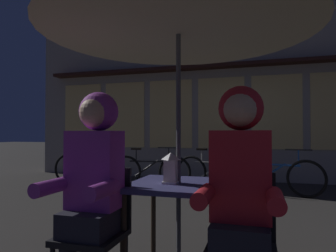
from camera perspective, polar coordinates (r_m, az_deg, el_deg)
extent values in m
cube|color=navy|center=(2.34, 1.99, -11.02)|extent=(0.72, 0.72, 0.04)
cylinder|color=#2D2319|center=(2.25, -8.39, -21.15)|extent=(0.04, 0.04, 0.70)
cylinder|color=#2D2319|center=(2.80, -2.77, -17.17)|extent=(0.04, 0.04, 0.70)
cylinder|color=#2D2319|center=(2.67, 10.57, -17.95)|extent=(0.04, 0.04, 0.70)
cylinder|color=#4C4C51|center=(2.30, 1.98, -1.09)|extent=(0.04, 0.04, 2.25)
cone|color=tan|center=(2.49, 1.96, 20.95)|extent=(2.10, 2.10, 0.38)
cube|color=white|center=(2.30, 0.54, -10.53)|extent=(0.11, 0.11, 0.02)
cube|color=white|center=(2.29, 0.54, -8.35)|extent=(0.09, 0.09, 0.16)
pyramid|color=white|center=(2.28, 0.54, -5.66)|extent=(0.11, 0.11, 0.06)
cube|color=black|center=(2.19, -14.19, -19.52)|extent=(0.40, 0.40, 0.04)
cube|color=black|center=(2.29, -11.72, -12.78)|extent=(0.40, 0.03, 0.42)
cube|color=black|center=(2.03, 13.73, -14.25)|extent=(0.40, 0.03, 0.42)
cube|color=black|center=(2.16, -14.17, -17.00)|extent=(0.32, 0.36, 0.16)
cube|color=purple|center=(2.13, -13.56, -7.91)|extent=(0.34, 0.22, 0.52)
cylinder|color=purple|center=(1.87, -12.16, -11.65)|extent=(0.09, 0.30, 0.09)
cylinder|color=purple|center=(2.06, -21.13, -10.60)|extent=(0.09, 0.30, 0.09)
sphere|color=tan|center=(2.12, -13.51, 2.49)|extent=(0.21, 0.21, 0.21)
sphere|color=purple|center=(2.16, -12.84, 2.67)|extent=(0.27, 0.27, 0.27)
cube|color=black|center=(1.89, 13.46, -19.37)|extent=(0.32, 0.36, 0.16)
cube|color=red|center=(1.85, 13.47, -8.91)|extent=(0.34, 0.22, 0.52)
cylinder|color=red|center=(1.65, 19.49, -12.99)|extent=(0.09, 0.30, 0.09)
cylinder|color=red|center=(1.67, 6.72, -12.90)|extent=(0.09, 0.30, 0.09)
sphere|color=tan|center=(1.84, 13.40, 3.07)|extent=(0.21, 0.21, 0.21)
sphere|color=red|center=(1.89, 13.48, 3.26)|extent=(0.27, 0.27, 0.27)
cube|color=#9E9389|center=(7.93, 10.11, 13.15)|extent=(10.00, 0.60, 6.20)
cube|color=#F4D17A|center=(8.67, -15.71, 1.89)|extent=(1.10, 0.02, 1.70)
cube|color=#F4D17A|center=(8.07, -8.14, 2.10)|extent=(1.10, 0.02, 1.70)
cube|color=#F4D17A|center=(7.63, 0.47, 2.28)|extent=(1.10, 0.02, 1.70)
cube|color=#F4D17A|center=(7.39, 9.89, 2.42)|extent=(1.10, 0.02, 1.70)
cube|color=#F4D17A|center=(7.35, 19.68, 2.50)|extent=(1.10, 0.02, 1.70)
cube|color=#331914|center=(7.40, 9.73, 11.02)|extent=(9.00, 0.36, 0.08)
torus|color=black|center=(6.57, -10.67, -8.20)|extent=(0.66, 0.08, 0.66)
torus|color=black|center=(7.06, -18.26, -7.68)|extent=(0.66, 0.08, 0.66)
cylinder|color=#ADA89E|center=(6.78, -14.59, -6.14)|extent=(0.84, 0.07, 0.04)
cylinder|color=#ADA89E|center=(6.85, -15.51, -7.61)|extent=(0.61, 0.06, 0.44)
cylinder|color=#ADA89E|center=(6.91, -16.67, -5.04)|extent=(0.02, 0.02, 0.24)
cube|color=black|center=(6.90, -16.66, -3.96)|extent=(0.20, 0.09, 0.04)
cylinder|color=#ADA89E|center=(6.59, -11.62, -5.08)|extent=(0.02, 0.02, 0.28)
cylinder|color=black|center=(6.58, -11.62, -3.86)|extent=(0.44, 0.04, 0.02)
torus|color=black|center=(6.17, 1.28, -8.67)|extent=(0.66, 0.15, 0.66)
torus|color=black|center=(6.37, -7.98, -8.43)|extent=(0.66, 0.15, 0.66)
cylinder|color=black|center=(6.22, -3.42, -6.62)|extent=(0.83, 0.16, 0.04)
cylinder|color=black|center=(6.27, -4.53, -8.25)|extent=(0.60, 0.13, 0.44)
cylinder|color=black|center=(6.28, -5.99, -5.47)|extent=(0.02, 0.02, 0.24)
cube|color=black|center=(6.27, -5.99, -4.28)|extent=(0.21, 0.11, 0.04)
cylinder|color=black|center=(6.15, 0.14, -5.37)|extent=(0.02, 0.02, 0.28)
cylinder|color=black|center=(6.14, 0.14, -4.07)|extent=(0.44, 0.09, 0.02)
torus|color=black|center=(5.88, 13.57, -8.99)|extent=(0.65, 0.20, 0.66)
torus|color=black|center=(6.24, 4.44, -8.58)|extent=(0.65, 0.20, 0.66)
cylinder|color=#ADA89E|center=(6.02, 8.86, -6.78)|extent=(0.82, 0.22, 0.04)
cylinder|color=#ADA89E|center=(6.09, 7.77, -8.45)|extent=(0.60, 0.17, 0.44)
cylinder|color=#ADA89E|center=(6.12, 6.34, -5.57)|extent=(0.02, 0.02, 0.24)
cube|color=black|center=(6.11, 6.34, -4.36)|extent=(0.21, 0.12, 0.04)
cylinder|color=#ADA89E|center=(5.88, 12.40, -5.52)|extent=(0.02, 0.02, 0.28)
cylinder|color=black|center=(5.87, 12.39, -4.16)|extent=(0.43, 0.12, 0.02)
torus|color=black|center=(5.82, 24.54, -8.99)|extent=(0.65, 0.19, 0.66)
torus|color=black|center=(5.99, 14.65, -8.84)|extent=(0.65, 0.19, 0.66)
cylinder|color=#1E4C93|center=(5.86, 19.50, -6.87)|extent=(0.82, 0.22, 0.04)
cylinder|color=#1E4C93|center=(5.90, 18.33, -8.61)|extent=(0.60, 0.17, 0.44)
cylinder|color=#1E4C93|center=(5.90, 16.75, -5.68)|extent=(0.02, 0.02, 0.24)
cube|color=black|center=(5.89, 16.74, -4.42)|extent=(0.21, 0.12, 0.04)
cylinder|color=#1E4C93|center=(5.79, 23.29, -5.51)|extent=(0.02, 0.02, 0.28)
cylinder|color=black|center=(5.79, 23.28, -4.13)|extent=(0.43, 0.12, 0.02)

